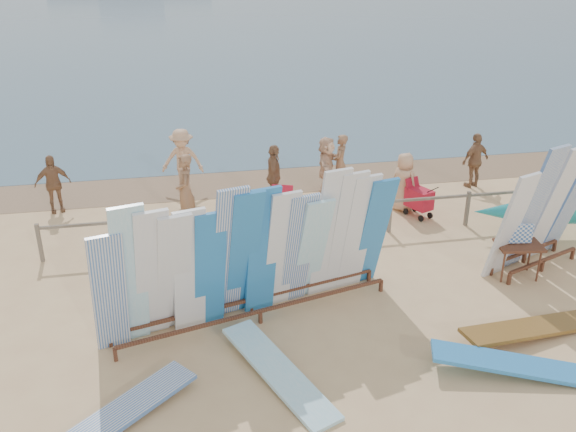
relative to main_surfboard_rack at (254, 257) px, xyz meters
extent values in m
plane|color=#DBB37E|center=(1.70, 0.07, -1.26)|extent=(160.00, 160.00, 0.00)
cube|color=#84654A|center=(1.70, 7.27, -1.26)|extent=(40.00, 2.60, 0.01)
cube|color=#736757|center=(1.70, 3.07, -0.46)|extent=(12.00, 0.06, 0.06)
cube|color=#736757|center=(-4.30, 3.07, -0.81)|extent=(0.08, 0.08, 0.90)
cube|color=#736757|center=(-2.30, 3.07, -0.81)|extent=(0.08, 0.08, 0.90)
cube|color=#736757|center=(-0.30, 3.07, -0.81)|extent=(0.08, 0.08, 0.90)
cube|color=#736757|center=(1.70, 3.07, -0.81)|extent=(0.08, 0.08, 0.90)
cube|color=#736757|center=(3.70, 3.07, -0.81)|extent=(0.08, 0.08, 0.90)
cube|color=#736757|center=(5.70, 3.07, -0.81)|extent=(0.08, 0.08, 0.90)
cube|color=#736757|center=(7.70, 3.07, -0.81)|extent=(0.08, 0.08, 0.90)
cube|color=brown|center=(0.06, -0.21, -1.01)|extent=(5.10, 1.37, 0.06)
cube|color=brown|center=(-0.05, 0.22, -1.01)|extent=(5.10, 1.37, 0.06)
cube|color=silver|center=(-2.48, -0.64, -0.10)|extent=(0.68, 0.68, 2.33)
cube|color=#93D5EB|center=(-2.13, -0.55, 0.13)|extent=(0.72, 0.83, 2.78)
cube|color=white|center=(-1.78, -0.46, 0.06)|extent=(0.74, 0.93, 2.65)
cube|color=white|center=(-1.43, -0.37, 0.00)|extent=(0.76, 1.00, 2.52)
cube|color=white|center=(-1.16, -0.30, -0.02)|extent=(0.67, 0.65, 2.49)
cube|color=#277AC6|center=(-0.81, -0.21, -0.07)|extent=(0.68, 0.68, 2.38)
cube|color=silver|center=(-0.46, -0.12, 0.14)|extent=(0.75, 0.96, 2.80)
cube|color=#277AC6|center=(-0.19, -0.05, 0.08)|extent=(0.76, 0.98, 2.69)
cube|color=#277AC6|center=(0.16, 0.04, 0.06)|extent=(0.68, 0.67, 2.65)
cube|color=white|center=(0.50, 0.13, 0.00)|extent=(0.70, 0.78, 2.52)
cube|color=silver|center=(0.85, 0.22, -0.06)|extent=(0.71, 0.79, 2.41)
cube|color=#93D5EB|center=(1.12, 0.29, -0.12)|extent=(0.73, 0.90, 2.27)
cube|color=white|center=(1.47, 0.38, 0.13)|extent=(0.71, 0.79, 2.79)
cube|color=white|center=(1.82, 0.47, 0.08)|extent=(0.71, 0.79, 2.68)
cube|color=white|center=(2.09, 0.54, 0.03)|extent=(0.70, 0.78, 2.57)
cube|color=#277AC6|center=(2.44, 0.63, -0.04)|extent=(0.72, 0.85, 2.45)
cube|color=brown|center=(6.24, 0.58, -1.00)|extent=(1.97, 0.81, 0.06)
cube|color=brown|center=(6.08, 1.01, -1.00)|extent=(1.97, 0.81, 0.06)
cube|color=white|center=(5.25, 0.44, -0.06)|extent=(0.76, 0.79, 2.40)
cube|color=silver|center=(5.86, 0.68, 0.17)|extent=(0.82, 0.94, 2.87)
cube|color=white|center=(6.46, 0.91, 0.11)|extent=(0.83, 0.96, 2.75)
cube|color=silver|center=(7.07, 1.15, 0.05)|extent=(0.83, 0.97, 2.63)
cube|color=brown|center=(7.03, 2.16, -1.08)|extent=(0.61, 0.69, 0.37)
cone|color=teal|center=(6.13, 2.33, -0.61)|extent=(1.31, 0.78, 0.57)
cube|color=brown|center=(5.56, 0.50, -0.54)|extent=(0.99, 0.76, 0.05)
cube|color=white|center=(5.56, 0.50, -0.27)|extent=(0.48, 0.10, 0.43)
cube|color=silver|center=(-2.41, -2.38, -1.26)|extent=(2.47, 2.11, 0.21)
cube|color=#93D5EB|center=(0.11, -1.83, -1.26)|extent=(1.57, 2.70, 0.28)
cube|color=brown|center=(4.71, -1.51, -1.26)|extent=(2.75, 1.00, 0.30)
cube|color=#277AC6|center=(3.89, -2.45, -1.26)|extent=(2.73, 1.40, 0.36)
cube|color=#B61328|center=(1.25, 4.25, -0.95)|extent=(0.67, 0.64, 0.05)
cube|color=#B61328|center=(1.33, 4.47, -0.68)|extent=(0.56, 0.33, 0.54)
cube|color=#B61328|center=(2.63, 3.67, -0.95)|extent=(0.70, 0.68, 0.05)
cube|color=#B61328|center=(2.53, 3.89, -0.67)|extent=(0.56, 0.37, 0.54)
cube|color=#B61328|center=(4.75, 3.82, -0.76)|extent=(0.64, 0.78, 0.50)
cube|color=#B61328|center=(4.64, 4.06, -0.45)|extent=(0.43, 0.30, 0.31)
imported|color=#8C6042|center=(-4.40, 5.92, -0.50)|extent=(0.97, 0.65, 1.53)
imported|color=#8C6042|center=(-1.08, 4.32, -0.33)|extent=(0.39, 0.69, 1.86)
imported|color=beige|center=(2.85, 5.95, -0.46)|extent=(1.00, 1.55, 1.60)
imported|color=tan|center=(4.50, 4.30, -0.48)|extent=(0.71, 0.84, 1.56)
imported|color=#8C6042|center=(7.10, 5.53, -0.47)|extent=(1.01, 0.67, 1.58)
imported|color=#8C6042|center=(1.24, 5.18, -0.42)|extent=(0.57, 1.04, 1.69)
imported|color=#8C6042|center=(3.26, 5.99, -0.45)|extent=(0.55, 0.67, 1.62)
imported|color=tan|center=(-1.07, 6.78, -0.36)|extent=(1.24, 0.72, 1.80)
camera|label=1|loc=(-1.23, -9.60, 5.09)|focal=38.00mm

